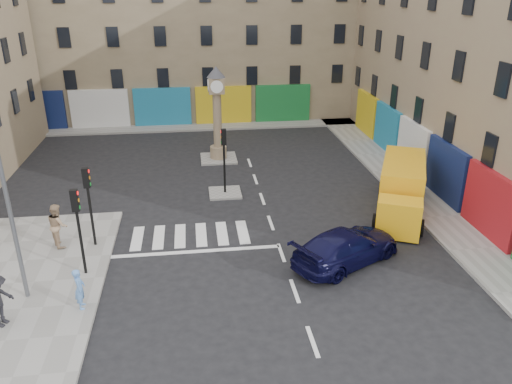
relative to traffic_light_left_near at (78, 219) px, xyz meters
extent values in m
plane|color=black|center=(8.30, -0.20, -2.62)|extent=(120.00, 120.00, 0.00)
cube|color=gray|center=(17.00, 9.80, -2.55)|extent=(2.60, 30.00, 0.15)
cube|color=gray|center=(4.30, 22.00, -2.55)|extent=(32.00, 2.40, 0.15)
cube|color=gray|center=(6.30, 7.80, -2.56)|extent=(1.80, 1.80, 0.12)
cube|color=gray|center=(6.30, 13.80, -2.56)|extent=(2.40, 2.40, 0.12)
cube|color=#857557|center=(23.30, 9.80, 5.38)|extent=(10.00, 30.00, 16.00)
cube|color=#8A795C|center=(4.30, 27.80, 5.88)|extent=(32.00, 10.00, 17.00)
cylinder|color=black|center=(0.00, 0.00, -1.07)|extent=(0.12, 0.12, 2.80)
cube|color=black|center=(0.00, 0.00, 0.78)|extent=(0.28, 0.22, 0.90)
cylinder|color=black|center=(0.00, 2.40, -1.07)|extent=(0.12, 0.12, 2.80)
cube|color=black|center=(0.00, 2.40, 0.78)|extent=(0.28, 0.22, 0.90)
cylinder|color=black|center=(6.30, 7.80, -1.10)|extent=(0.12, 0.12, 2.80)
cube|color=black|center=(6.30, 7.80, 0.75)|extent=(0.28, 0.22, 0.90)
cylinder|color=#595B60|center=(-1.90, -1.40, 1.53)|extent=(0.16, 0.16, 8.00)
cylinder|color=#857557|center=(6.30, 13.80, -2.10)|extent=(1.10, 1.10, 0.80)
cylinder|color=#857557|center=(6.30, 13.80, 0.10)|extent=(0.56, 0.56, 3.60)
cube|color=#857557|center=(6.30, 13.80, 2.40)|extent=(1.00, 1.00, 1.00)
cylinder|color=white|center=(6.30, 13.28, 2.40)|extent=(0.80, 0.06, 0.80)
cone|color=#333338|center=(6.30, 13.80, 3.25)|extent=(1.20, 1.20, 0.70)
imported|color=black|center=(10.91, -0.34, -1.86)|extent=(5.59, 4.46, 1.52)
cube|color=#F7AC14|center=(15.56, 5.05, -1.31)|extent=(4.00, 5.47, 2.42)
cube|color=#F7AC14|center=(13.99, 1.60, -1.62)|extent=(2.34, 1.98, 1.79)
cube|color=black|center=(13.97, 1.55, -1.20)|extent=(2.02, 1.60, 0.74)
cylinder|color=black|center=(13.21, 2.42, -2.20)|extent=(0.59, 0.87, 0.84)
cylinder|color=black|center=(15.13, 1.55, -2.20)|extent=(0.59, 0.87, 0.84)
cylinder|color=black|center=(15.13, 6.63, -2.20)|extent=(0.59, 0.87, 0.84)
cylinder|color=black|center=(17.04, 5.76, -2.20)|extent=(0.59, 0.87, 0.84)
imported|color=#598ACC|center=(0.30, -2.39, -1.67)|extent=(0.45, 0.63, 1.59)
imported|color=#A08162|center=(-1.54, 2.55, -1.47)|extent=(1.13, 1.22, 2.01)
camera|label=1|loc=(4.66, -18.31, 8.61)|focal=35.00mm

